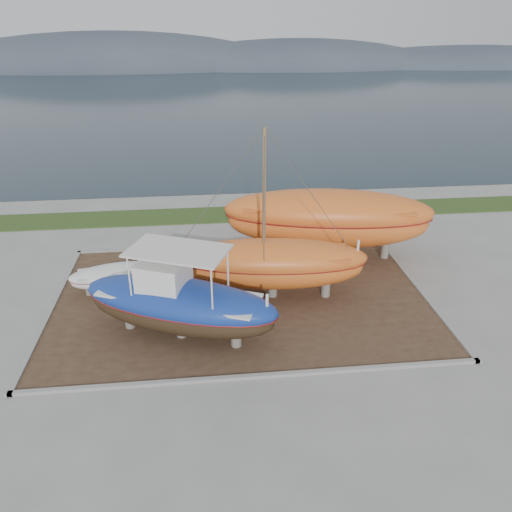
{
  "coord_description": "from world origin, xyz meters",
  "views": [
    {
      "loc": [
        -1.57,
        -17.38,
        12.76
      ],
      "look_at": [
        0.74,
        4.0,
        2.3
      ],
      "focal_mm": 35.0,
      "sensor_mm": 36.0,
      "label": 1
    }
  ],
  "objects_px": {
    "orange_bare_hull": "(327,225)",
    "blue_caique": "(179,294)",
    "white_dinghy": "(116,278)",
    "orange_sailboat": "(274,218)"
  },
  "relations": [
    {
      "from": "orange_sailboat",
      "to": "blue_caique",
      "type": "bearing_deg",
      "value": -139.69
    },
    {
      "from": "orange_bare_hull",
      "to": "blue_caique",
      "type": "bearing_deg",
      "value": -128.6
    },
    {
      "from": "white_dinghy",
      "to": "orange_bare_hull",
      "type": "height_order",
      "value": "orange_bare_hull"
    },
    {
      "from": "blue_caique",
      "to": "orange_bare_hull",
      "type": "xyz_separation_m",
      "value": [
        8.11,
        7.2,
        -0.17
      ]
    },
    {
      "from": "white_dinghy",
      "to": "orange_sailboat",
      "type": "bearing_deg",
      "value": -21.69
    },
    {
      "from": "white_dinghy",
      "to": "orange_bare_hull",
      "type": "relative_size",
      "value": 0.38
    },
    {
      "from": "white_dinghy",
      "to": "orange_sailboat",
      "type": "distance_m",
      "value": 8.67
    },
    {
      "from": "blue_caique",
      "to": "orange_sailboat",
      "type": "bearing_deg",
      "value": 56.53
    },
    {
      "from": "white_dinghy",
      "to": "blue_caique",
      "type": "bearing_deg",
      "value": -63.95
    },
    {
      "from": "blue_caique",
      "to": "orange_bare_hull",
      "type": "distance_m",
      "value": 10.84
    }
  ]
}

